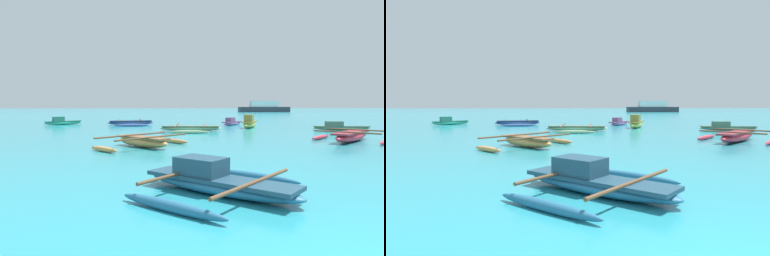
# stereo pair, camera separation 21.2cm
# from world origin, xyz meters

# --- Properties ---
(moored_boat_0) EXTENTS (4.02, 4.16, 0.40)m
(moored_boat_0) POSITION_xyz_m (-0.61, 19.62, 0.19)
(moored_boat_0) COLOR #97BA87
(moored_boat_0) RESTS_ON ground_plane
(moored_boat_1) EXTENTS (2.84, 2.28, 0.68)m
(moored_boat_1) POSITION_xyz_m (-10.59, 26.99, 0.24)
(moored_boat_1) COLOR #2EAE8B
(moored_boat_1) RESTS_ON ground_plane
(moored_boat_2) EXTENTS (3.96, 3.83, 0.49)m
(moored_boat_2) POSITION_xyz_m (-3.30, 11.77, 0.23)
(moored_boat_2) COLOR #D88F4C
(moored_boat_2) RESTS_ON ground_plane
(moored_boat_3) EXTENTS (3.84, 1.19, 0.59)m
(moored_boat_3) POSITION_xyz_m (9.35, 19.38, 0.21)
(moored_boat_3) COLOR gray
(moored_boat_3) RESTS_ON ground_plane
(moored_boat_4) EXTENTS (3.74, 4.06, 0.43)m
(moored_boat_4) POSITION_xyz_m (-4.92, 26.12, 0.20)
(moored_boat_4) COLOR #405798
(moored_boat_4) RESTS_ON ground_plane
(moored_boat_5) EXTENTS (2.24, 2.62, 0.64)m
(moored_boat_5) POSITION_xyz_m (3.32, 25.23, 0.22)
(moored_boat_5) COLOR #B972BB
(moored_boat_5) RESTS_ON ground_plane
(moored_boat_6) EXTENTS (3.72, 3.75, 0.52)m
(moored_boat_6) POSITION_xyz_m (6.38, 12.97, 0.25)
(moored_boat_6) COLOR #E0374A
(moored_boat_6) RESTS_ON ground_plane
(moored_boat_7) EXTENTS (1.98, 3.21, 0.97)m
(moored_boat_7) POSITION_xyz_m (3.99, 22.27, 0.34)
(moored_boat_7) COLOR #CEC64D
(moored_boat_7) RESTS_ON ground_plane
(moored_boat_8) EXTENTS (3.76, 3.80, 0.69)m
(moored_boat_8) POSITION_xyz_m (-1.51, 4.41, 0.23)
(moored_boat_8) COLOR #26678C
(moored_boat_8) RESTS_ON ground_plane
(distant_ferry) EXTENTS (10.34, 2.27, 2.27)m
(distant_ferry) POSITION_xyz_m (18.85, 66.23, 0.93)
(distant_ferry) COLOR #2D333D
(distant_ferry) RESTS_ON ground_plane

